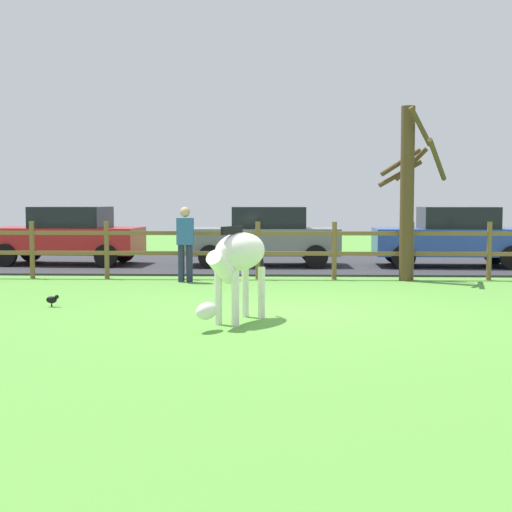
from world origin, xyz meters
The scene contains 10 objects.
ground_plane centered at (0.00, 0.00, 0.00)m, with size 60.00×60.00×0.00m, color #549338.
parking_asphalt centered at (0.00, 9.30, 0.03)m, with size 28.00×7.40×0.05m, color #2D2D33.
paddock_fence centered at (-0.68, 5.00, 0.74)m, with size 20.76×0.11×1.30m.
bare_tree centered at (2.65, 4.86, 2.04)m, with size 1.52×1.53×3.84m.
zebra centered at (-0.75, -0.90, 0.93)m, with size 1.08×1.80×1.41m.
crow_on_grass centered at (-3.95, 0.52, 0.13)m, with size 0.21×0.10×0.20m.
parked_car_blue centered at (4.33, 7.92, 0.84)m, with size 4.04×1.95×1.56m.
parked_car_red centered at (-5.95, 8.14, 0.84)m, with size 4.08×2.05×1.56m.
parked_car_grey centered at (-0.61, 7.96, 0.84)m, with size 4.05×1.99×1.56m.
visitor_near_fence centered at (-2.23, 4.36, 0.91)m, with size 0.37×0.23×1.64m.
Camera 1 is at (-0.06, -11.57, 1.78)m, focal length 51.78 mm.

